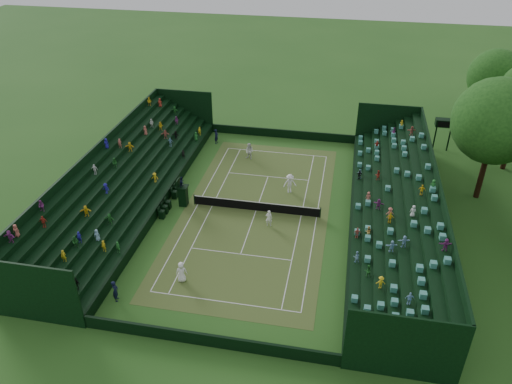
{
  "coord_description": "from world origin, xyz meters",
  "views": [
    {
      "loc": [
        7.23,
        -36.98,
        24.97
      ],
      "look_at": [
        0.0,
        0.0,
        2.0
      ],
      "focal_mm": 35.0,
      "sensor_mm": 36.0,
      "label": 1
    }
  ],
  "objects_px": {
    "tennis_net": "(256,206)",
    "player_far_east": "(290,183)",
    "player_far_west": "(249,151)",
    "player_near_east": "(269,218)",
    "umpire_chair": "(183,193)",
    "player_near_west": "(182,272)"
  },
  "relations": [
    {
      "from": "player_near_east",
      "to": "player_far_east",
      "type": "height_order",
      "value": "player_far_east"
    },
    {
      "from": "player_near_west",
      "to": "player_far_east",
      "type": "distance_m",
      "value": 15.4
    },
    {
      "from": "tennis_net",
      "to": "player_near_east",
      "type": "bearing_deg",
      "value": -53.3
    },
    {
      "from": "tennis_net",
      "to": "player_far_west",
      "type": "distance_m",
      "value": 10.21
    },
    {
      "from": "player_far_east",
      "to": "player_far_west",
      "type": "bearing_deg",
      "value": 109.81
    },
    {
      "from": "player_near_east",
      "to": "player_far_east",
      "type": "bearing_deg",
      "value": -100.89
    },
    {
      "from": "player_near_east",
      "to": "tennis_net",
      "type": "bearing_deg",
      "value": -54.56
    },
    {
      "from": "player_far_east",
      "to": "umpire_chair",
      "type": "bearing_deg",
      "value": -176.94
    },
    {
      "from": "tennis_net",
      "to": "player_near_east",
      "type": "distance_m",
      "value": 2.59
    },
    {
      "from": "umpire_chair",
      "to": "player_far_east",
      "type": "height_order",
      "value": "umpire_chair"
    },
    {
      "from": "tennis_net",
      "to": "player_far_east",
      "type": "xyz_separation_m",
      "value": [
        2.54,
        3.82,
        0.44
      ]
    },
    {
      "from": "umpire_chair",
      "to": "player_far_east",
      "type": "bearing_deg",
      "value": 23.95
    },
    {
      "from": "player_near_west",
      "to": "player_near_east",
      "type": "distance_m",
      "value": 9.71
    },
    {
      "from": "player_near_west",
      "to": "player_far_west",
      "type": "relative_size",
      "value": 0.93
    },
    {
      "from": "tennis_net",
      "to": "player_far_west",
      "type": "xyz_separation_m",
      "value": [
        -2.65,
        9.85,
        0.39
      ]
    },
    {
      "from": "player_near_west",
      "to": "player_near_east",
      "type": "bearing_deg",
      "value": -138.8
    },
    {
      "from": "player_far_west",
      "to": "player_near_east",
      "type": "bearing_deg",
      "value": -48.14
    },
    {
      "from": "player_near_east",
      "to": "player_far_west",
      "type": "distance_m",
      "value": 12.63
    },
    {
      "from": "tennis_net",
      "to": "umpire_chair",
      "type": "relative_size",
      "value": 3.92
    },
    {
      "from": "umpire_chair",
      "to": "player_far_west",
      "type": "height_order",
      "value": "umpire_chair"
    },
    {
      "from": "umpire_chair",
      "to": "player_far_east",
      "type": "xyz_separation_m",
      "value": [
        9.28,
        4.12,
        -0.3
      ]
    },
    {
      "from": "player_near_west",
      "to": "player_near_east",
      "type": "relative_size",
      "value": 1.08
    }
  ]
}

